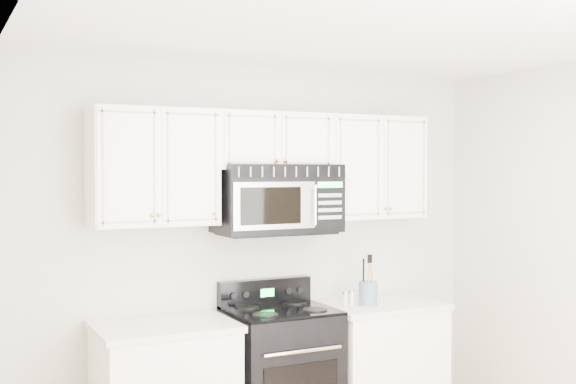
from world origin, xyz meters
TOP-DOWN VIEW (x-y plane):
  - room at (0.00, 0.00)m, footprint 3.51×3.51m
  - base_cabinet_right at (0.80, 1.44)m, footprint 0.86×0.65m
  - range at (0.02, 1.46)m, footprint 0.70×0.64m
  - upper_cabinets at (0.00, 1.58)m, footprint 2.44×0.37m
  - microwave at (0.03, 1.53)m, footprint 0.84×0.47m
  - utensil_crock at (0.67, 1.37)m, footprint 0.13×0.13m
  - shaker_salt at (0.58, 1.45)m, footprint 0.04×0.04m
  - shaker_pepper at (0.52, 1.43)m, footprint 0.04×0.04m

SIDE VIEW (x-z plane):
  - base_cabinet_right at x=0.80m, z-range -0.03..0.89m
  - range at x=0.02m, z-range -0.07..1.04m
  - shaker_pepper at x=0.52m, z-range 0.92..1.02m
  - shaker_salt at x=0.58m, z-range 0.92..1.02m
  - utensil_crock at x=0.67m, z-range 0.83..1.18m
  - room at x=0.00m, z-range 0.00..2.60m
  - microwave at x=0.03m, z-range 1.45..1.92m
  - upper_cabinets at x=0.00m, z-range 1.56..2.31m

